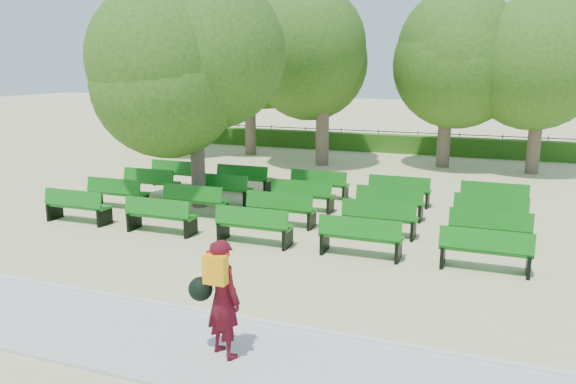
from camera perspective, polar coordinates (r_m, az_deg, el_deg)
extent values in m
plane|color=#C3BC81|center=(16.47, -4.68, -2.52)|extent=(120.00, 120.00, 0.00)
cube|color=#B9BAB5|center=(10.66, -22.35, -12.03)|extent=(30.00, 2.20, 0.06)
cube|color=silver|center=(11.43, -18.41, -9.89)|extent=(30.00, 0.12, 0.10)
cube|color=#2D5D18|center=(29.41, 7.10, 5.07)|extent=(26.00, 0.70, 0.90)
cube|color=#126B14|center=(16.26, 0.45, -0.94)|extent=(1.94, 0.62, 0.06)
cube|color=#126B14|center=(16.00, 0.17, -0.19)|extent=(1.92, 0.24, 0.45)
cylinder|color=brown|center=(17.55, -9.15, 3.04)|extent=(0.44, 0.44, 2.83)
ellipsoid|color=#325C18|center=(17.31, -9.47, 11.79)|extent=(4.56, 4.56, 4.10)
imported|color=#4A0A15|center=(8.47, -6.61, -10.68)|extent=(0.78, 0.67, 1.82)
cube|color=#FF9D0D|center=(8.11, -7.38, -7.83)|extent=(0.34, 0.17, 0.42)
sphere|color=black|center=(8.53, -8.88, -9.71)|extent=(0.36, 0.36, 0.36)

